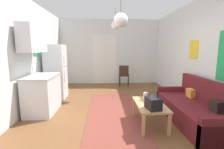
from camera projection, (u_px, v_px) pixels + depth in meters
ground_plane at (115, 121)px, 3.66m from camera, size 4.84×8.13×0.10m
wall_back at (109, 52)px, 7.19m from camera, size 4.44×0.13×2.79m
wall_right at (216, 56)px, 3.53m from camera, size 0.12×7.73×2.79m
wall_left at (10, 56)px, 3.33m from camera, size 0.12×7.73×2.79m
area_rug at (114, 114)px, 3.88m from camera, size 1.23×3.39×0.01m
couch at (196, 109)px, 3.46m from camera, size 0.83×2.05×0.89m
coffee_table at (150, 106)px, 3.29m from camera, size 0.54×0.98×0.45m
bamboo_vase at (146, 96)px, 3.50m from camera, size 0.09×0.09×0.39m
handbag at (153, 103)px, 2.96m from camera, size 0.27×0.33×0.33m
refrigerator at (56, 72)px, 5.08m from camera, size 0.59×0.65×1.66m
kitchen_counter at (41, 80)px, 3.95m from camera, size 0.64×1.08×2.09m
accent_chair at (124, 74)px, 6.70m from camera, size 0.49×0.47×0.87m
pendant_lamp_near at (121, 20)px, 2.85m from camera, size 0.25×0.25×0.87m
pendant_lamp_far at (115, 25)px, 5.16m from camera, size 0.28×0.28×0.65m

